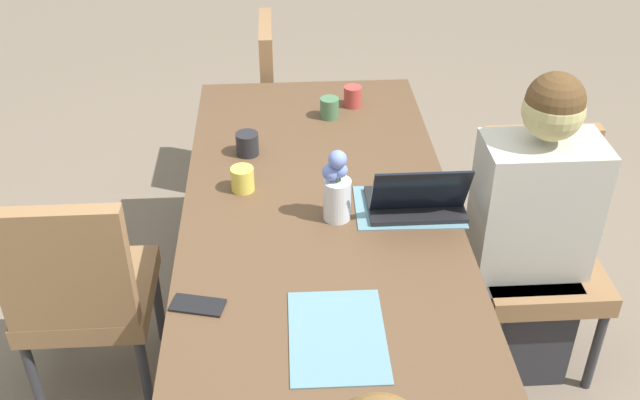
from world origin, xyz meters
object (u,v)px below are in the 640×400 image
at_px(chair_head_left_right_near, 292,101).
at_px(flower_vase, 337,188).
at_px(dining_table, 320,231).
at_px(coffee_mug_centre_right, 247,144).
at_px(coffee_mug_centre_left, 243,179).
at_px(chair_near_left_far, 81,289).
at_px(coffee_mug_near_right, 353,96).
at_px(laptop_far_left_mid, 416,200).
at_px(chair_far_left_mid, 536,239).
at_px(phone_black, 198,305).
at_px(person_far_left_mid, 527,246).
at_px(coffee_mug_near_left, 329,108).

height_order(chair_head_left_right_near, flower_vase, flower_vase).
bearing_deg(dining_table, coffee_mug_centre_right, -148.43).
distance_m(flower_vase, coffee_mug_centre_left, 0.37).
xyz_separation_m(chair_near_left_far, coffee_mug_near_right, (-0.85, 1.00, 0.27)).
bearing_deg(coffee_mug_centre_right, chair_near_left_far, -49.90).
bearing_deg(coffee_mug_near_right, coffee_mug_centre_left, -35.64).
relative_size(coffee_mug_centre_left, coffee_mug_centre_right, 1.01).
bearing_deg(laptop_far_left_mid, coffee_mug_centre_left, -106.02).
bearing_deg(chair_far_left_mid, flower_vase, -79.87).
relative_size(chair_head_left_right_near, coffee_mug_centre_right, 10.48).
distance_m(flower_vase, laptop_far_left_mid, 0.28).
height_order(flower_vase, phone_black, flower_vase).
distance_m(dining_table, flower_vase, 0.20).
relative_size(chair_far_left_mid, chair_head_left_right_near, 1.00).
relative_size(coffee_mug_near_right, coffee_mug_centre_right, 1.01).
distance_m(laptop_far_left_mid, phone_black, 0.82).
height_order(person_far_left_mid, phone_black, person_far_left_mid).
distance_m(chair_near_left_far, coffee_mug_centre_left, 0.66).
relative_size(person_far_left_mid, phone_black, 7.97).
height_order(dining_table, person_far_left_mid, person_far_left_mid).
relative_size(chair_far_left_mid, flower_vase, 3.49).
bearing_deg(chair_far_left_mid, coffee_mug_near_left, -128.70).
bearing_deg(person_far_left_mid, coffee_mug_centre_right, -110.80).
relative_size(chair_far_left_mid, person_far_left_mid, 0.75).
xyz_separation_m(flower_vase, coffee_mug_near_right, (-0.81, 0.13, -0.07)).
bearing_deg(coffee_mug_near_right, dining_table, -13.44).
xyz_separation_m(chair_head_left_right_near, coffee_mug_centre_right, (0.89, -0.19, 0.27)).
bearing_deg(chair_far_left_mid, chair_near_left_far, -83.80).
distance_m(dining_table, coffee_mug_near_left, 0.69).
xyz_separation_m(person_far_left_mid, phone_black, (0.47, -1.11, 0.20)).
bearing_deg(coffee_mug_near_right, person_far_left_mid, 36.64).
xyz_separation_m(person_far_left_mid, chair_head_left_right_near, (-1.27, -0.80, -0.03)).
relative_size(laptop_far_left_mid, phone_black, 2.13).
bearing_deg(dining_table, chair_far_left_mid, 97.21).
relative_size(chair_head_left_right_near, laptop_far_left_mid, 2.81).
bearing_deg(chair_far_left_mid, dining_table, -82.79).
relative_size(chair_far_left_mid, coffee_mug_centre_left, 10.40).
bearing_deg(flower_vase, coffee_mug_centre_right, -145.47).
bearing_deg(phone_black, flower_vase, 57.79).
xyz_separation_m(coffee_mug_centre_right, phone_black, (0.84, -0.13, -0.04)).
bearing_deg(coffee_mug_near_right, chair_far_left_mid, 42.47).
relative_size(chair_near_left_far, chair_head_left_right_near, 1.00).
height_order(dining_table, phone_black, phone_black).
distance_m(dining_table, person_far_left_mid, 0.75).
relative_size(flower_vase, coffee_mug_near_left, 3.07).
relative_size(coffee_mug_centre_right, phone_black, 0.57).
xyz_separation_m(chair_head_left_right_near, coffee_mug_near_left, (0.62, 0.14, 0.27)).
relative_size(person_far_left_mid, chair_near_left_far, 1.33).
xyz_separation_m(laptop_far_left_mid, coffee_mug_centre_right, (-0.41, -0.57, 0.00)).
height_order(chair_near_left_far, coffee_mug_near_left, chair_near_left_far).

